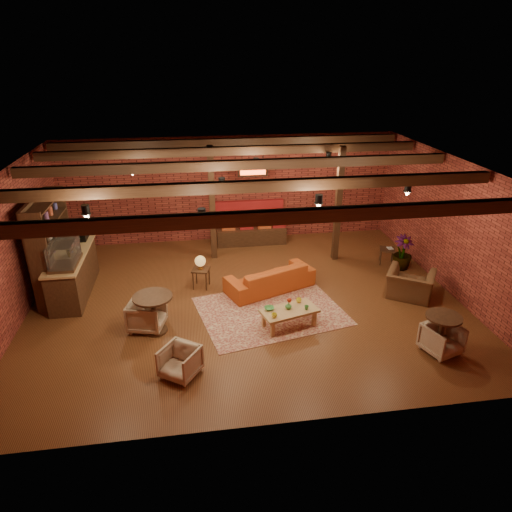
{
  "coord_description": "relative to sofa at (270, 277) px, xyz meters",
  "views": [
    {
      "loc": [
        -1.16,
        -9.43,
        5.47
      ],
      "look_at": [
        0.26,
        0.2,
        1.05
      ],
      "focal_mm": 32.0,
      "sensor_mm": 36.0,
      "label": 1
    }
  ],
  "objects": [
    {
      "name": "round_table_right",
      "position": [
        2.86,
        -3.03,
        0.22
      ],
      "size": [
        0.69,
        0.69,
        0.81
      ],
      "color": "black",
      "rests_on": "floor"
    },
    {
      "name": "plant_tall",
      "position": [
        3.75,
        0.64,
        1.09
      ],
      "size": [
        1.75,
        1.75,
        2.83
      ],
      "primitive_type": "imported",
      "rotation": [
        0.0,
        0.0,
        0.11
      ],
      "color": "#4C7F4C",
      "rests_on": "floor"
    },
    {
      "name": "ceiling_spotlights",
      "position": [
        -0.65,
        -0.47,
        2.54
      ],
      "size": [
        6.4,
        4.4,
        0.28
      ],
      "primitive_type": null,
      "color": "black",
      "rests_on": "ceiling"
    },
    {
      "name": "ceiling",
      "position": [
        -0.65,
        -0.47,
        2.88
      ],
      "size": [
        10.0,
        8.0,
        0.02
      ],
      "primitive_type": "cube",
      "color": "black",
      "rests_on": "wall_back"
    },
    {
      "name": "post_left",
      "position": [
        -1.25,
        2.13,
        1.28
      ],
      "size": [
        0.16,
        0.16,
        3.2
      ],
      "primitive_type": "cube",
      "color": "black",
      "rests_on": "ground"
    },
    {
      "name": "wall_front",
      "position": [
        -0.65,
        -4.47,
        1.28
      ],
      "size": [
        10.0,
        0.02,
        3.2
      ],
      "primitive_type": "cube",
      "color": "maroon",
      "rests_on": "ground"
    },
    {
      "name": "plant_counter",
      "position": [
        -4.65,
        0.73,
        0.9
      ],
      "size": [
        0.35,
        0.39,
        0.3
      ],
      "primitive_type": "imported",
      "color": "#337F33",
      "rests_on": "service_counter"
    },
    {
      "name": "armchair_right",
      "position": [
        3.26,
        -0.88,
        0.14
      ],
      "size": [
        1.25,
        1.15,
        0.92
      ],
      "primitive_type": "imported",
      "rotation": [
        0.0,
        0.0,
        2.56
      ],
      "color": "brown",
      "rests_on": "floor"
    },
    {
      "name": "service_counter",
      "position": [
        -4.75,
        0.53,
        0.48
      ],
      "size": [
        0.8,
        2.5,
        1.6
      ],
      "primitive_type": null,
      "color": "black",
      "rests_on": "ground"
    },
    {
      "name": "rug",
      "position": [
        -0.17,
        -1.05,
        -0.32
      ],
      "size": [
        3.57,
        3.0,
        0.01
      ],
      "primitive_type": "cube",
      "rotation": [
        0.0,
        0.0,
        0.21
      ],
      "color": "maroon",
      "rests_on": "floor"
    },
    {
      "name": "armchair_far",
      "position": [
        2.88,
        -3.07,
        0.01
      ],
      "size": [
        0.81,
        0.79,
        0.67
      ],
      "primitive_type": "imported",
      "rotation": [
        0.0,
        0.0,
        0.33
      ],
      "color": "beige",
      "rests_on": "floor"
    },
    {
      "name": "sofa",
      "position": [
        0.0,
        0.0,
        0.0
      ],
      "size": [
        2.37,
        1.62,
        0.64
      ],
      "primitive_type": "imported",
      "rotation": [
        0.0,
        0.0,
        3.52
      ],
      "color": "#A54116",
      "rests_on": "floor"
    },
    {
      "name": "side_table_book",
      "position": [
        3.48,
        1.0,
        0.09
      ],
      "size": [
        0.52,
        0.52,
        0.47
      ],
      "rotation": [
        0.0,
        0.0,
        -0.38
      ],
      "color": "black",
      "rests_on": "floor"
    },
    {
      "name": "shelving_hutch",
      "position": [
        -5.15,
        0.63,
        0.88
      ],
      "size": [
        0.52,
        2.0,
        2.4
      ],
      "primitive_type": null,
      "color": "black",
      "rests_on": "ground"
    },
    {
      "name": "floor",
      "position": [
        -0.65,
        -0.47,
        -0.32
      ],
      "size": [
        10.0,
        10.0,
        0.0
      ],
      "primitive_type": "plane",
      "color": "#432210",
      "rests_on": "ground"
    },
    {
      "name": "post_right",
      "position": [
        2.15,
        1.53,
        1.28
      ],
      "size": [
        0.16,
        0.16,
        3.2
      ],
      "primitive_type": "cube",
      "color": "black",
      "rests_on": "ground"
    },
    {
      "name": "armchair_a",
      "position": [
        -2.89,
        -1.35,
        0.04
      ],
      "size": [
        0.81,
        0.84,
        0.72
      ],
      "primitive_type": "imported",
      "rotation": [
        0.0,
        0.0,
        1.33
      ],
      "color": "beige",
      "rests_on": "floor"
    },
    {
      "name": "coffee_table",
      "position": [
        0.1,
        -1.72,
        0.05
      ],
      "size": [
        1.32,
        0.9,
        0.66
      ],
      "rotation": [
        0.0,
        0.0,
        0.28
      ],
      "color": "#A47F4C",
      "rests_on": "floor"
    },
    {
      "name": "service_sign",
      "position": [
        -0.05,
        2.63,
        2.03
      ],
      "size": [
        0.86,
        0.06,
        0.3
      ],
      "primitive_type": "cube",
      "color": "#FF4919",
      "rests_on": "ceiling"
    },
    {
      "name": "ceiling_beams",
      "position": [
        -0.65,
        -0.47,
        2.76
      ],
      "size": [
        9.8,
        6.4,
        0.22
      ],
      "primitive_type": null,
      "color": "black",
      "rests_on": "ceiling"
    },
    {
      "name": "wall_back",
      "position": [
        -0.65,
        3.53,
        1.28
      ],
      "size": [
        10.0,
        0.02,
        3.2
      ],
      "primitive_type": "cube",
      "color": "maroon",
      "rests_on": "ground"
    },
    {
      "name": "round_table_left",
      "position": [
        -2.72,
        -1.5,
        0.26
      ],
      "size": [
        0.82,
        0.82,
        0.85
      ],
      "color": "black",
      "rests_on": "floor"
    },
    {
      "name": "armchair_b",
      "position": [
        -2.2,
        -3.02,
        0.0
      ],
      "size": [
        0.85,
        0.84,
        0.64
      ],
      "primitive_type": "imported",
      "rotation": [
        0.0,
        0.0,
        -0.61
      ],
      "color": "beige",
      "rests_on": "floor"
    },
    {
      "name": "side_table_lamp",
      "position": [
        -1.69,
        0.36,
        0.33
      ],
      "size": [
        0.51,
        0.51,
        0.86
      ],
      "rotation": [
        0.0,
        0.0,
        -0.28
      ],
      "color": "black",
      "rests_on": "floor"
    },
    {
      "name": "banquette",
      "position": [
        -0.05,
        3.08,
        0.18
      ],
      "size": [
        2.1,
        0.7,
        1.0
      ],
      "primitive_type": null,
      "color": "maroon",
      "rests_on": "ground"
    },
    {
      "name": "wall_right",
      "position": [
        4.35,
        -0.47,
        1.28
      ],
      "size": [
        0.02,
        8.0,
        3.2
      ],
      "primitive_type": "cube",
      "color": "maroon",
      "rests_on": "ground"
    },
    {
      "name": "ceiling_pipe",
      "position": [
        -0.65,
        1.13,
        2.53
      ],
      "size": [
        9.6,
        0.12,
        0.12
      ],
      "primitive_type": "cylinder",
      "rotation": [
        0.0,
        1.57,
        0.0
      ],
      "color": "black",
      "rests_on": "ceiling"
    },
    {
      "name": "wall_left",
      "position": [
        -5.65,
        -0.47,
        1.28
      ],
      "size": [
        0.02,
        8.0,
        3.2
      ],
      "primitive_type": "cube",
      "color": "maroon",
      "rests_on": "ground"
    }
  ]
}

